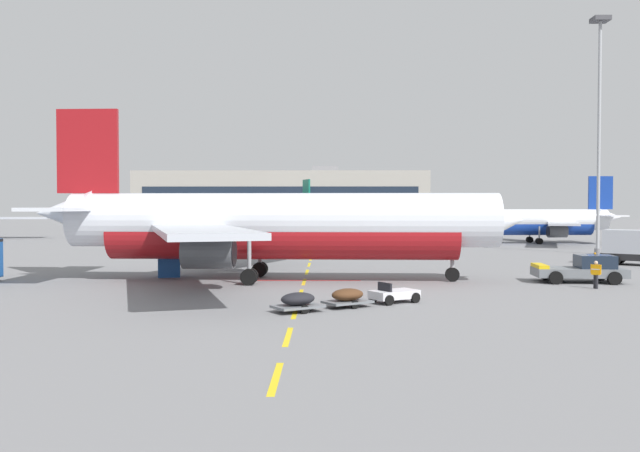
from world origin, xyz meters
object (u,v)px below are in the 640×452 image
at_px(ground_crew_worker, 596,273).
at_px(apron_light_mast_far, 599,108).
at_px(airliner_foreground, 275,225).
at_px(baggage_train, 348,297).
at_px(airliner_far_right, 527,222).
at_px(pushback_tug, 582,269).
at_px(airliner_far_center, 289,216).
at_px(uld_cargo_container, 169,266).

bearing_deg(ground_crew_worker, apron_light_mast_far, 67.78).
height_order(airliner_foreground, baggage_train, airliner_foreground).
xyz_separation_m(airliner_far_right, ground_crew_worker, (-11.22, -52.29, -2.06)).
relative_size(pushback_tug, airliner_far_center, 0.22).
distance_m(ground_crew_worker, uld_cargo_container, 29.81).
relative_size(airliner_far_right, baggage_train, 3.39).
relative_size(airliner_foreground, ground_crew_worker, 19.47).
xyz_separation_m(airliner_far_center, airliner_far_right, (35.83, -38.21, -0.21)).
relative_size(airliner_far_center, baggage_train, 3.54).
bearing_deg(uld_cargo_container, airliner_far_right, 48.42).
bearing_deg(baggage_train, airliner_far_center, 94.93).
height_order(airliner_far_right, apron_light_mast_far, apron_light_mast_far).
distance_m(airliner_foreground, apron_light_mast_far, 44.89).
distance_m(pushback_tug, airliner_far_center, 90.50).
distance_m(airliner_foreground, ground_crew_worker, 21.56).
bearing_deg(uld_cargo_container, airliner_far_center, 87.00).
relative_size(airliner_foreground, pushback_tug, 5.61).
xyz_separation_m(airliner_foreground, uld_cargo_container, (-8.09, 2.53, -3.15)).
bearing_deg(airliner_far_center, uld_cargo_container, -93.00).
relative_size(pushback_tug, uld_cargo_container, 3.27).
xyz_separation_m(baggage_train, uld_cargo_container, (-12.89, 14.94, 0.28)).
bearing_deg(baggage_train, airliner_far_right, 65.61).
height_order(airliner_far_center, apron_light_mast_far, apron_light_mast_far).
distance_m(ground_crew_worker, apron_light_mast_far, 37.15).
relative_size(pushback_tug, apron_light_mast_far, 0.24).
bearing_deg(airliner_far_center, pushback_tug, -73.88).
bearing_deg(apron_light_mast_far, airliner_far_right, 94.44).
relative_size(baggage_train, uld_cargo_container, 4.23).
bearing_deg(ground_crew_worker, uld_cargo_container, 166.51).
height_order(pushback_tug, ground_crew_worker, pushback_tug).
xyz_separation_m(airliner_far_center, uld_cargo_container, (-4.39, -83.54, -2.50)).
height_order(airliner_foreground, airliner_far_right, airliner_foreground).
bearing_deg(ground_crew_worker, airliner_far_right, 77.89).
height_order(airliner_far_right, uld_cargo_container, airliner_far_right).
distance_m(pushback_tug, uld_cargo_container, 29.69).
height_order(baggage_train, uld_cargo_container, uld_cargo_container).
relative_size(baggage_train, apron_light_mast_far, 0.31).
bearing_deg(airliner_foreground, airliner_far_center, 92.47).
bearing_deg(ground_crew_worker, airliner_foreground, 168.03).
distance_m(airliner_far_center, uld_cargo_container, 83.69).
relative_size(airliner_foreground, baggage_train, 4.33).
xyz_separation_m(pushback_tug, baggage_train, (-16.61, -11.57, -0.38)).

